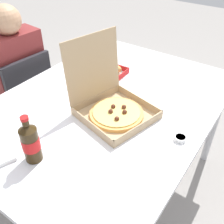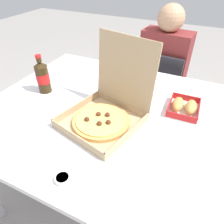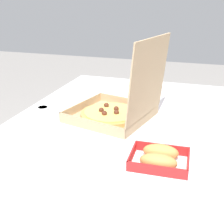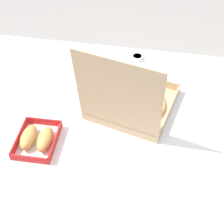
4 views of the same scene
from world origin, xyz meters
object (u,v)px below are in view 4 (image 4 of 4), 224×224
Objects in this scene: paper_menu at (105,195)px; dipping_sauce_cup at (137,57)px; pizza_box_open at (131,101)px; bread_side_box at (37,139)px.

dipping_sauce_cup is at bearing -94.76° from paper_menu.
bread_side_box is (0.33, 0.24, -0.03)m from pizza_box_open.
dipping_sauce_cup is at bearing -88.03° from pizza_box_open.
pizza_box_open is at bearing 91.97° from dipping_sauce_cup.
bread_side_box is at bearing 62.58° from dipping_sauce_cup.
paper_menu is (-0.30, 0.17, -0.02)m from bread_side_box.
bread_side_box is at bearing 36.20° from pizza_box_open.
bread_side_box is 3.48× the size of dipping_sauce_cup.
pizza_box_open is at bearing -143.80° from bread_side_box.
pizza_box_open reaches higher than bread_side_box.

